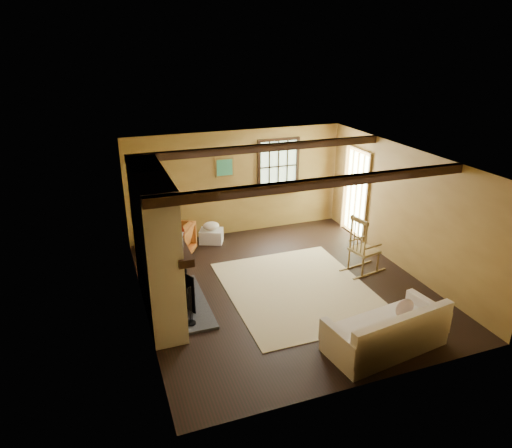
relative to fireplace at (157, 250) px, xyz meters
name	(u,v)px	position (x,y,z in m)	size (l,w,h in m)	color
ground	(283,286)	(2.23, 0.00, -1.10)	(5.50, 5.50, 0.00)	black
room_envelope	(291,197)	(2.45, 0.26, 0.53)	(5.02, 5.52, 2.44)	#A17D39
fireplace	(157,250)	(0.00, 0.00, 0.00)	(1.02, 2.30, 2.40)	#AA6841
rug	(298,289)	(2.43, -0.20, -1.10)	(2.50, 3.00, 0.01)	tan
rocking_chair	(363,249)	(3.89, 0.03, -0.62)	(0.90, 0.58, 1.15)	#A28E4E
sofa	(388,334)	(2.93, -2.20, -0.84)	(1.90, 1.04, 0.73)	white
firewood_pile	(152,243)	(0.17, 2.48, -0.98)	(0.67, 0.12, 0.24)	#4E3621
laundry_basket	(211,236)	(1.48, 2.37, -0.95)	(0.50, 0.38, 0.30)	white
basket_pillow	(211,226)	(1.48, 2.37, -0.71)	(0.37, 0.29, 0.18)	white
armchair	(173,241)	(0.56, 1.92, -0.75)	(0.76, 0.78, 0.71)	#BF6026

